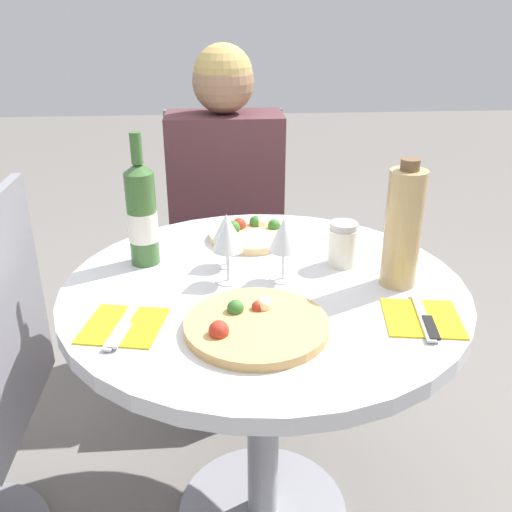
{
  "coord_description": "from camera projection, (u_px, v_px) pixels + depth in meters",
  "views": [
    {
      "loc": [
        -0.1,
        -1.15,
        1.31
      ],
      "look_at": [
        -0.02,
        -0.07,
        0.82
      ],
      "focal_mm": 40.0,
      "sensor_mm": 36.0,
      "label": 1
    }
  ],
  "objects": [
    {
      "name": "wine_glass_front_right",
      "position": [
        284.0,
        236.0,
        1.27
      ],
      "size": [
        0.07,
        0.07,
        0.15
      ],
      "color": "silver",
      "rests_on": "dining_table"
    },
    {
      "name": "wine_glass_front_left",
      "position": [
        227.0,
        238.0,
        1.26
      ],
      "size": [
        0.07,
        0.07,
        0.15
      ],
      "color": "silver",
      "rests_on": "dining_table"
    },
    {
      "name": "place_setting_right",
      "position": [
        423.0,
        318.0,
        1.15
      ],
      "size": [
        0.17,
        0.19,
        0.01
      ],
      "color": "gold",
      "rests_on": "dining_table"
    },
    {
      "name": "sugar_shaker",
      "position": [
        343.0,
        244.0,
        1.37
      ],
      "size": [
        0.07,
        0.07,
        0.11
      ],
      "color": "silver",
      "rests_on": "dining_table"
    },
    {
      "name": "pizza_small_far",
      "position": [
        251.0,
        233.0,
        1.53
      ],
      "size": [
        0.23,
        0.23,
        0.05
      ],
      "color": "#E5C17F",
      "rests_on": "dining_table"
    },
    {
      "name": "dining_table",
      "position": [
        264.0,
        339.0,
        1.35
      ],
      "size": [
        0.91,
        0.91,
        0.72
      ],
      "color": "gray",
      "rests_on": "ground_plane"
    },
    {
      "name": "wine_glass_back_left",
      "position": [
        227.0,
        229.0,
        1.35
      ],
      "size": [
        0.07,
        0.07,
        0.13
      ],
      "color": "silver",
      "rests_on": "dining_table"
    },
    {
      "name": "seated_diner",
      "position": [
        227.0,
        240.0,
        2.0
      ],
      "size": [
        0.39,
        0.43,
        1.18
      ],
      "rotation": [
        0.0,
        0.0,
        3.14
      ],
      "color": "#512D33",
      "rests_on": "ground_plane"
    },
    {
      "name": "tall_carafe",
      "position": [
        403.0,
        228.0,
        1.24
      ],
      "size": [
        0.08,
        0.08,
        0.29
      ],
      "color": "tan",
      "rests_on": "dining_table"
    },
    {
      "name": "chair_behind_diner",
      "position": [
        227.0,
        247.0,
        2.17
      ],
      "size": [
        0.43,
        0.43,
        0.94
      ],
      "rotation": [
        0.0,
        0.0,
        3.14
      ],
      "color": "slate",
      "rests_on": "ground_plane"
    },
    {
      "name": "pizza_large",
      "position": [
        255.0,
        325.0,
        1.11
      ],
      "size": [
        0.28,
        0.28,
        0.05
      ],
      "color": "tan",
      "rests_on": "dining_table"
    },
    {
      "name": "place_setting_left",
      "position": [
        123.0,
        326.0,
        1.12
      ],
      "size": [
        0.18,
        0.19,
        0.01
      ],
      "color": "gold",
      "rests_on": "dining_table"
    },
    {
      "name": "wine_bottle",
      "position": [
        142.0,
        215.0,
        1.35
      ],
      "size": [
        0.07,
        0.07,
        0.32
      ],
      "color": "#38602D",
      "rests_on": "dining_table"
    }
  ]
}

